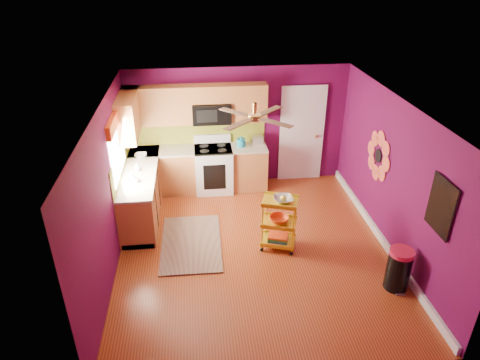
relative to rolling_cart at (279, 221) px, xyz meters
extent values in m
plane|color=maroon|center=(-0.42, -0.01, -0.52)|extent=(5.00, 5.00, 0.00)
cube|color=#55093E|center=(-0.42, 2.49, 0.73)|extent=(4.50, 0.04, 2.50)
cube|color=#55093E|center=(-0.42, -2.51, 0.73)|extent=(4.50, 0.04, 2.50)
cube|color=#55093E|center=(-2.67, -0.01, 0.73)|extent=(0.04, 5.00, 2.50)
cube|color=#55093E|center=(1.83, -0.01, 0.73)|extent=(0.04, 5.00, 2.50)
cube|color=silver|center=(-0.42, -0.01, 1.98)|extent=(4.50, 5.00, 0.04)
cube|color=white|center=(1.80, -0.01, -0.45)|extent=(0.05, 4.90, 0.14)
cube|color=#9A572A|center=(-2.37, 1.34, -0.07)|extent=(0.60, 2.30, 0.90)
cube|color=#9A572A|center=(-1.27, 2.19, -0.07)|extent=(2.80, 0.60, 0.90)
cube|color=beige|center=(-2.37, 1.34, 0.40)|extent=(0.63, 2.30, 0.04)
cube|color=beige|center=(-1.27, 2.19, 0.40)|extent=(2.80, 0.63, 0.04)
cube|color=black|center=(-2.37, 1.34, -0.47)|extent=(0.54, 2.30, 0.10)
cube|color=black|center=(-1.27, 2.19, -0.47)|extent=(2.80, 0.54, 0.10)
cube|color=white|center=(-0.97, 2.16, -0.06)|extent=(0.76, 0.66, 0.92)
cube|color=black|center=(-0.97, 2.16, 0.40)|extent=(0.76, 0.62, 0.03)
cube|color=white|center=(-0.97, 2.44, 0.52)|extent=(0.76, 0.06, 0.18)
cube|color=black|center=(-0.97, 1.83, -0.07)|extent=(0.45, 0.02, 0.55)
cube|color=#9A572A|center=(-2.01, 2.32, 1.30)|extent=(1.32, 0.33, 0.75)
cube|color=#9A572A|center=(-0.23, 2.32, 1.30)|extent=(0.72, 0.33, 0.75)
cube|color=#9A572A|center=(-0.97, 2.32, 1.51)|extent=(0.76, 0.33, 0.34)
cube|color=#9A572A|center=(-2.50, 1.84, 1.30)|extent=(0.33, 1.30, 0.75)
cube|color=black|center=(-0.97, 2.29, 1.13)|extent=(0.76, 0.38, 0.40)
cube|color=olive|center=(-1.27, 2.48, 0.67)|extent=(2.80, 0.01, 0.51)
cube|color=olive|center=(-2.66, 1.34, 0.67)|extent=(0.01, 2.30, 0.51)
cube|color=white|center=(-2.65, 1.04, 1.03)|extent=(0.03, 1.20, 1.00)
cube|color=#D44212|center=(-2.62, 1.04, 1.50)|extent=(0.08, 1.35, 0.22)
cube|color=white|center=(0.93, 2.46, 0.50)|extent=(0.85, 0.04, 2.05)
cube|color=white|center=(0.93, 2.44, 0.50)|extent=(0.95, 0.02, 2.15)
sphere|color=#BF8C3F|center=(1.25, 2.41, 0.48)|extent=(0.07, 0.07, 0.07)
cylinder|color=black|center=(1.81, 0.59, 0.83)|extent=(0.01, 0.24, 0.24)
cube|color=#1AAB93|center=(1.81, -1.41, 1.03)|extent=(0.03, 0.52, 0.72)
cube|color=black|center=(1.80, -1.41, 1.03)|extent=(0.01, 0.56, 0.76)
cylinder|color=#BF8C3F|center=(-0.42, 0.19, 1.90)|extent=(0.06, 0.06, 0.16)
cylinder|color=#BF8C3F|center=(-0.42, 0.19, 1.76)|extent=(0.20, 0.20, 0.08)
cube|color=#4C2D19|center=(-0.15, 0.46, 1.76)|extent=(0.47, 0.47, 0.01)
cube|color=#4C2D19|center=(-0.69, 0.46, 1.76)|extent=(0.47, 0.47, 0.01)
cube|color=#4C2D19|center=(-0.69, -0.08, 1.76)|extent=(0.47, 0.47, 0.01)
cube|color=#4C2D19|center=(-0.15, -0.08, 1.76)|extent=(0.47, 0.47, 0.01)
cube|color=black|center=(-1.48, 0.26, -0.51)|extent=(1.04, 1.67, 0.02)
cylinder|color=gold|center=(-0.30, -0.08, -0.05)|extent=(0.02, 0.02, 0.87)
cylinder|color=gold|center=(0.17, -0.24, -0.05)|extent=(0.02, 0.02, 0.87)
cylinder|color=gold|center=(-0.19, 0.25, -0.05)|extent=(0.02, 0.02, 0.87)
cylinder|color=gold|center=(0.29, 0.09, -0.05)|extent=(0.02, 0.02, 0.87)
sphere|color=black|center=(-0.30, -0.08, -0.49)|extent=(0.06, 0.06, 0.06)
sphere|color=black|center=(0.17, -0.24, -0.49)|extent=(0.06, 0.06, 0.06)
sphere|color=black|center=(-0.19, 0.25, -0.49)|extent=(0.06, 0.06, 0.06)
sphere|color=black|center=(0.29, 0.09, -0.49)|extent=(0.06, 0.06, 0.06)
cube|color=gold|center=(-0.01, 0.00, 0.37)|extent=(0.67, 0.57, 0.03)
cube|color=gold|center=(-0.01, 0.00, -0.03)|extent=(0.67, 0.57, 0.03)
cube|color=gold|center=(-0.01, 0.00, -0.40)|extent=(0.67, 0.57, 0.03)
imported|color=beige|center=(0.04, -0.01, 0.42)|extent=(0.39, 0.39, 0.08)
sphere|color=yellow|center=(0.04, -0.01, 0.45)|extent=(0.10, 0.10, 0.10)
imported|color=#D44212|center=(-0.01, 0.00, 0.03)|extent=(0.41, 0.41, 0.10)
cube|color=navy|center=(-0.01, 0.00, -0.37)|extent=(0.39, 0.34, 0.04)
cube|color=#267233|center=(-0.01, 0.00, -0.33)|extent=(0.39, 0.34, 0.04)
cube|color=#D44212|center=(-0.01, 0.00, -0.29)|extent=(0.39, 0.34, 0.03)
cylinder|color=black|center=(1.56, -1.17, -0.22)|extent=(0.40, 0.40, 0.60)
cylinder|color=#C31B3E|center=(1.56, -1.17, 0.11)|extent=(0.35, 0.35, 0.07)
cube|color=beige|center=(1.56, -1.35, -0.51)|extent=(0.13, 0.08, 0.03)
cylinder|color=teal|center=(-0.39, 2.21, 0.50)|extent=(0.18, 0.18, 0.16)
sphere|color=teal|center=(-0.39, 2.21, 0.60)|extent=(0.06, 0.06, 0.06)
cube|color=beige|center=(-0.03, 2.30, 0.51)|extent=(0.22, 0.15, 0.18)
imported|color=#EA3F72|center=(-2.45, 0.92, 0.51)|extent=(0.08, 0.08, 0.18)
imported|color=white|center=(-2.39, 1.30, 0.49)|extent=(0.12, 0.12, 0.15)
imported|color=white|center=(-2.38, 1.92, 0.44)|extent=(0.23, 0.23, 0.06)
imported|color=white|center=(-2.36, 0.86, 0.46)|extent=(0.11, 0.11, 0.09)
camera|label=1|loc=(-1.31, -5.81, 3.91)|focal=32.00mm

